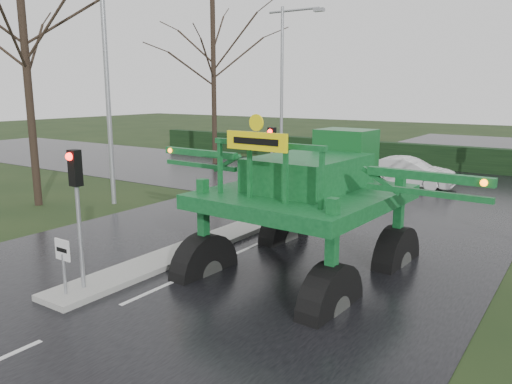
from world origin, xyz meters
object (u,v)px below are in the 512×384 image
Objects in this scene: crop_sprayer at (209,179)px; white_sedan at (407,187)px; street_light_left_near at (111,62)px; traffic_signal_mid at (272,153)px; keep_left_sign at (63,258)px; traffic_signal_near at (76,190)px; street_light_left_far at (286,72)px.

white_sedan is at bearing 90.29° from crop_sprayer.
traffic_signal_mid is at bearing 12.21° from street_light_left_near.
traffic_signal_mid is at bearing 108.35° from crop_sprayer.
keep_left_sign is at bearing -110.16° from crop_sprayer.
crop_sprayer is at bearing 63.58° from traffic_signal_near.
keep_left_sign is 0.14× the size of crop_sprayer.
street_light_left_near is at bearing -167.79° from traffic_signal_mid.
street_light_left_near is 9.91m from crop_sprayer.
crop_sprayer reaches higher than traffic_signal_near.
crop_sprayer is (1.50, 3.03, -0.03)m from traffic_signal_near.
keep_left_sign is 0.14× the size of street_light_left_near.
traffic_signal_mid is 7.83m from street_light_left_near.
street_light_left_far is (-6.89, 12.51, 3.40)m from traffic_signal_mid.
street_light_left_far is at bearing 118.02° from crop_sprayer.
street_light_left_near is 15.47m from white_sedan.
traffic_signal_mid is 0.35× the size of street_light_left_far.
street_light_left_far is 20.14m from crop_sprayer.
traffic_signal_near and traffic_signal_mid have the same top height.
street_light_left_far is at bearing 90.00° from street_light_left_near.
street_light_left_far is 2.19× the size of white_sedan.
street_light_left_near is (-6.89, 7.01, 3.40)m from traffic_signal_near.
traffic_signal_near is 1.00× the size of traffic_signal_mid.
white_sedan is at bearing 76.90° from traffic_signal_mid.
street_light_left_near is 2.19× the size of white_sedan.
street_light_left_near is 14.00m from street_light_left_far.
street_light_left_far reaches higher than white_sedan.
street_light_left_far is 11.31m from white_sedan.
keep_left_sign is 11.32m from street_light_left_near.
keep_left_sign is 0.30× the size of white_sedan.
street_light_left_near is (-6.89, 7.50, 4.93)m from keep_left_sign.
traffic_signal_near is 0.35× the size of street_light_left_far.
street_light_left_far is at bearing 108.17° from traffic_signal_near.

